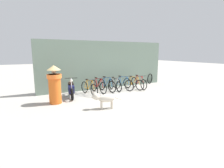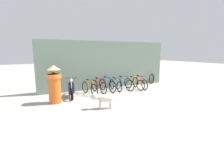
{
  "view_description": "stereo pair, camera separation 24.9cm",
  "coord_description": "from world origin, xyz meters",
  "px_view_note": "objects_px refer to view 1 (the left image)",
  "views": [
    {
      "loc": [
        -5.15,
        -6.4,
        2.28
      ],
      "look_at": [
        -0.82,
        1.28,
        0.65
      ],
      "focal_mm": 28.0,
      "sensor_mm": 36.0,
      "label": 1
    },
    {
      "loc": [
        -4.93,
        -6.52,
        2.28
      ],
      "look_at": [
        -0.82,
        1.28,
        0.65
      ],
      "focal_mm": 28.0,
      "sensor_mm": 36.0,
      "label": 2
    }
  ],
  "objects_px": {
    "bicycle_5": "(133,84)",
    "bicycle_2": "(107,85)",
    "bicycle_1": "(98,86)",
    "spare_tire_left": "(150,79)",
    "bicycle_4": "(123,84)",
    "motorcycle": "(71,89)",
    "bicycle_6": "(139,83)",
    "bicycle_0": "(89,88)",
    "stray_dog": "(104,98)",
    "bicycle_3": "(115,85)",
    "person_in_robes": "(55,84)"
  },
  "relations": [
    {
      "from": "bicycle_5",
      "to": "bicycle_2",
      "type": "bearing_deg",
      "value": -114.06
    },
    {
      "from": "bicycle_1",
      "to": "spare_tire_left",
      "type": "height_order",
      "value": "bicycle_1"
    },
    {
      "from": "bicycle_4",
      "to": "motorcycle",
      "type": "bearing_deg",
      "value": -103.18
    },
    {
      "from": "bicycle_6",
      "to": "motorcycle",
      "type": "relative_size",
      "value": 0.97
    },
    {
      "from": "bicycle_5",
      "to": "spare_tire_left",
      "type": "relative_size",
      "value": 2.19
    },
    {
      "from": "bicycle_0",
      "to": "bicycle_4",
      "type": "distance_m",
      "value": 2.21
    },
    {
      "from": "bicycle_1",
      "to": "stray_dog",
      "type": "xyz_separation_m",
      "value": [
        -1.01,
        -2.76,
        0.08
      ]
    },
    {
      "from": "bicycle_0",
      "to": "bicycle_3",
      "type": "xyz_separation_m",
      "value": [
        1.73,
        0.21,
        -0.02
      ]
    },
    {
      "from": "bicycle_6",
      "to": "stray_dog",
      "type": "relative_size",
      "value": 1.45
    },
    {
      "from": "spare_tire_left",
      "to": "bicycle_1",
      "type": "bearing_deg",
      "value": -171.13
    },
    {
      "from": "bicycle_2",
      "to": "spare_tire_left",
      "type": "height_order",
      "value": "bicycle_2"
    },
    {
      "from": "bicycle_2",
      "to": "bicycle_3",
      "type": "relative_size",
      "value": 1.03
    },
    {
      "from": "bicycle_5",
      "to": "spare_tire_left",
      "type": "bearing_deg",
      "value": 99.16
    },
    {
      "from": "bicycle_2",
      "to": "spare_tire_left",
      "type": "xyz_separation_m",
      "value": [
        3.89,
        0.66,
        0.01
      ]
    },
    {
      "from": "bicycle_5",
      "to": "motorcycle",
      "type": "relative_size",
      "value": 0.9
    },
    {
      "from": "bicycle_5",
      "to": "bicycle_6",
      "type": "bearing_deg",
      "value": 82.93
    },
    {
      "from": "bicycle_3",
      "to": "motorcycle",
      "type": "bearing_deg",
      "value": -81.82
    },
    {
      "from": "bicycle_1",
      "to": "bicycle_0",
      "type": "bearing_deg",
      "value": -79.65
    },
    {
      "from": "motorcycle",
      "to": "spare_tire_left",
      "type": "relative_size",
      "value": 2.44
    },
    {
      "from": "bicycle_6",
      "to": "bicycle_2",
      "type": "bearing_deg",
      "value": -91.59
    },
    {
      "from": "bicycle_1",
      "to": "bicycle_5",
      "type": "relative_size",
      "value": 1.02
    },
    {
      "from": "person_in_robes",
      "to": "bicycle_6",
      "type": "bearing_deg",
      "value": 150.03
    },
    {
      "from": "bicycle_3",
      "to": "stray_dog",
      "type": "xyz_separation_m",
      "value": [
        -2.1,
        -2.76,
        0.1
      ]
    },
    {
      "from": "bicycle_4",
      "to": "person_in_robes",
      "type": "distance_m",
      "value": 4.28
    },
    {
      "from": "bicycle_1",
      "to": "bicycle_5",
      "type": "distance_m",
      "value": 2.28
    },
    {
      "from": "bicycle_1",
      "to": "stray_dog",
      "type": "relative_size",
      "value": 1.37
    },
    {
      "from": "motorcycle",
      "to": "bicycle_5",
      "type": "bearing_deg",
      "value": 103.5
    },
    {
      "from": "stray_dog",
      "to": "spare_tire_left",
      "type": "relative_size",
      "value": 1.63
    },
    {
      "from": "bicycle_0",
      "to": "person_in_robes",
      "type": "bearing_deg",
      "value": -78.1
    },
    {
      "from": "bicycle_2",
      "to": "spare_tire_left",
      "type": "relative_size",
      "value": 2.23
    },
    {
      "from": "bicycle_2",
      "to": "bicycle_4",
      "type": "xyz_separation_m",
      "value": [
        1.02,
        -0.14,
        -0.0
      ]
    },
    {
      "from": "bicycle_6",
      "to": "bicycle_5",
      "type": "bearing_deg",
      "value": -78.23
    },
    {
      "from": "bicycle_1",
      "to": "bicycle_6",
      "type": "xyz_separation_m",
      "value": [
        2.73,
        -0.2,
        -0.01
      ]
    },
    {
      "from": "bicycle_6",
      "to": "stray_dog",
      "type": "distance_m",
      "value": 4.53
    },
    {
      "from": "stray_dog",
      "to": "spare_tire_left",
      "type": "distance_m",
      "value": 6.46
    },
    {
      "from": "bicycle_3",
      "to": "bicycle_6",
      "type": "distance_m",
      "value": 1.65
    },
    {
      "from": "motorcycle",
      "to": "person_in_robes",
      "type": "bearing_deg",
      "value": -40.19
    },
    {
      "from": "bicycle_3",
      "to": "bicycle_6",
      "type": "height_order",
      "value": "bicycle_6"
    },
    {
      "from": "person_in_robes",
      "to": "spare_tire_left",
      "type": "bearing_deg",
      "value": 154.93
    },
    {
      "from": "bicycle_3",
      "to": "stray_dog",
      "type": "height_order",
      "value": "bicycle_3"
    },
    {
      "from": "bicycle_3",
      "to": "bicycle_5",
      "type": "height_order",
      "value": "bicycle_5"
    },
    {
      "from": "person_in_robes",
      "to": "bicycle_5",
      "type": "bearing_deg",
      "value": 150.17
    },
    {
      "from": "bicycle_5",
      "to": "stray_dog",
      "type": "bearing_deg",
      "value": -66.92
    },
    {
      "from": "person_in_robes",
      "to": "bicycle_2",
      "type": "bearing_deg",
      "value": 159.78
    },
    {
      "from": "bicycle_4",
      "to": "spare_tire_left",
      "type": "bearing_deg",
      "value": 88.6
    },
    {
      "from": "bicycle_1",
      "to": "person_in_robes",
      "type": "height_order",
      "value": "person_in_robes"
    },
    {
      "from": "bicycle_2",
      "to": "bicycle_6",
      "type": "height_order",
      "value": "bicycle_2"
    },
    {
      "from": "bicycle_2",
      "to": "spare_tire_left",
      "type": "bearing_deg",
      "value": 88.78
    },
    {
      "from": "stray_dog",
      "to": "person_in_robes",
      "type": "distance_m",
      "value": 2.39
    },
    {
      "from": "bicycle_2",
      "to": "motorcycle",
      "type": "bearing_deg",
      "value": -91.84
    }
  ]
}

